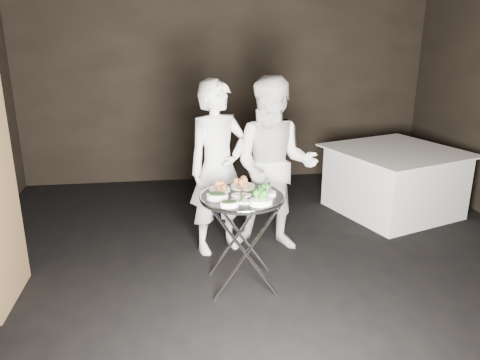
{
  "coord_description": "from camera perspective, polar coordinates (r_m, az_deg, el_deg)",
  "views": [
    {
      "loc": [
        -0.77,
        -3.46,
        2.2
      ],
      "look_at": [
        -0.23,
        0.41,
        0.95
      ],
      "focal_mm": 35.0,
      "sensor_mm": 36.0,
      "label": 1
    }
  ],
  "objects": [
    {
      "name": "waiter_right",
      "position": [
        4.74,
        4.21,
        1.73
      ],
      "size": [
        1.03,
        0.9,
        1.79
      ],
      "primitive_type": "imported",
      "rotation": [
        0.0,
        0.0,
        -0.29
      ],
      "color": "white",
      "rests_on": "floor"
    },
    {
      "name": "asparagus_plate_b",
      "position": [
        3.84,
        0.17,
        -2.5
      ],
      "size": [
        0.21,
        0.17,
        0.04
      ],
      "rotation": [
        0.0,
        0.0,
        -0.45
      ],
      "color": "white",
      "rests_on": "serving_tray"
    },
    {
      "name": "broccoli_bowl_a",
      "position": [
        3.97,
        3.33,
        -1.62
      ],
      "size": [
        0.19,
        0.16,
        0.07
      ],
      "rotation": [
        0.0,
        0.0,
        0.3
      ],
      "color": "white",
      "rests_on": "serving_tray"
    },
    {
      "name": "tray_stand",
      "position": [
        4.13,
        0.29,
        -6.98
      ],
      "size": [
        0.57,
        0.48,
        0.84
      ],
      "rotation": [
        0.0,
        0.0,
        -0.04
      ],
      "color": "silver",
      "rests_on": "floor"
    },
    {
      "name": "wall_back",
      "position": [
        7.06,
        -1.73,
        12.08
      ],
      "size": [
        6.0,
        0.05,
        3.0
      ],
      "primitive_type": "cube",
      "color": "black",
      "rests_on": "floor"
    },
    {
      "name": "serving_tray",
      "position": [
        3.99,
        0.3,
        -2.1
      ],
      "size": [
        0.74,
        0.74,
        0.04
      ],
      "color": "black",
      "rests_on": "tray_stand"
    },
    {
      "name": "dining_table",
      "position": [
        6.15,
        18.22,
        -0.09
      ],
      "size": [
        1.41,
        1.41,
        0.81
      ],
      "rotation": [
        0.0,
        0.0,
        0.33
      ],
      "color": "white",
      "rests_on": "floor"
    },
    {
      "name": "greens_bowl",
      "position": [
        4.13,
        3.04,
        -0.87
      ],
      "size": [
        0.11,
        0.11,
        0.06
      ],
      "rotation": [
        0.0,
        0.0,
        -0.16
      ],
      "color": "white",
      "rests_on": "serving_tray"
    },
    {
      "name": "serving_utensils",
      "position": [
        4.04,
        0.4,
        -0.99
      ],
      "size": [
        0.57,
        0.43,
        0.01
      ],
      "color": "silver",
      "rests_on": "serving_tray"
    },
    {
      "name": "spinach_bowl_b",
      "position": [
        3.74,
        -1.31,
        -2.87
      ],
      "size": [
        0.16,
        0.11,
        0.06
      ],
      "rotation": [
        0.0,
        0.0,
        0.08
      ],
      "color": "white",
      "rests_on": "serving_tray"
    },
    {
      "name": "potato_plate_b",
      "position": [
        4.18,
        0.37,
        -0.48
      ],
      "size": [
        0.22,
        0.22,
        0.08
      ],
      "rotation": [
        0.0,
        0.0,
        -0.19
      ],
      "color": "beige",
      "rests_on": "serving_tray"
    },
    {
      "name": "broccoli_bowl_b",
      "position": [
        3.78,
        2.58,
        -2.52
      ],
      "size": [
        0.21,
        0.16,
        0.08
      ],
      "rotation": [
        0.0,
        0.0,
        0.14
      ],
      "color": "white",
      "rests_on": "serving_tray"
    },
    {
      "name": "waiter_left",
      "position": [
        4.69,
        -2.68,
        1.44
      ],
      "size": [
        0.76,
        0.65,
        1.77
      ],
      "primitive_type": "imported",
      "rotation": [
        0.0,
        0.0,
        0.41
      ],
      "color": "white",
      "rests_on": "floor"
    },
    {
      "name": "asparagus_plate_a",
      "position": [
        3.98,
        0.19,
        -1.77
      ],
      "size": [
        0.19,
        0.13,
        0.04
      ],
      "rotation": [
        0.0,
        0.0,
        -0.19
      ],
      "color": "white",
      "rests_on": "serving_tray"
    },
    {
      "name": "potato_plate_a",
      "position": [
        4.11,
        -2.5,
        -0.9
      ],
      "size": [
        0.19,
        0.19,
        0.07
      ],
      "rotation": [
        0.0,
        0.0,
        0.02
      ],
      "color": "beige",
      "rests_on": "serving_tray"
    },
    {
      "name": "spinach_bowl_a",
      "position": [
        3.9,
        -2.79,
        -1.92
      ],
      "size": [
        0.21,
        0.16,
        0.07
      ],
      "rotation": [
        0.0,
        0.0,
        -0.28
      ],
      "color": "white",
      "rests_on": "serving_tray"
    },
    {
      "name": "floor",
      "position": [
        4.18,
        4.01,
        -14.42
      ],
      "size": [
        6.0,
        7.0,
        0.05
      ],
      "primitive_type": "cube",
      "color": "black",
      "rests_on": "ground"
    }
  ]
}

